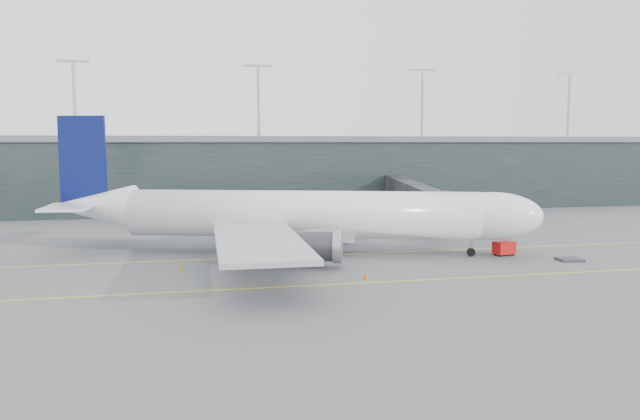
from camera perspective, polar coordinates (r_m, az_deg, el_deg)
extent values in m
plane|color=#525257|center=(80.61, -5.07, -3.80)|extent=(320.00, 320.00, 0.00)
cube|color=yellow|center=(76.71, -4.70, -4.31)|extent=(160.00, 0.25, 0.02)
cube|color=yellow|center=(61.21, -2.71, -7.00)|extent=(160.00, 0.25, 0.02)
cube|color=yellow|center=(100.86, -3.67, -1.77)|extent=(0.25, 60.00, 0.02)
cube|color=black|center=(137.31, -8.13, 3.24)|extent=(240.00, 35.00, 14.00)
cube|color=slate|center=(137.13, -8.18, 6.41)|extent=(240.00, 36.00, 1.20)
cylinder|color=#9E9EA3|center=(128.63, -21.54, 9.36)|extent=(0.60, 0.60, 14.00)
cylinder|color=#9E9EA3|center=(127.89, -5.64, 9.78)|extent=(0.60, 0.60, 14.00)
cylinder|color=#9E9EA3|center=(136.45, 9.33, 9.50)|extent=(0.60, 0.60, 14.00)
cylinder|color=#9E9EA3|center=(152.74, 21.79, 8.78)|extent=(0.60, 0.60, 14.00)
cylinder|color=white|center=(78.17, -1.61, -0.37)|extent=(43.42, 18.83, 5.89)
ellipsoid|color=white|center=(78.81, 15.43, -0.54)|extent=(13.57, 9.35, 5.89)
cone|color=white|center=(85.70, -19.88, 0.29)|extent=(11.67, 8.55, 5.65)
cube|color=#9C9FA5|center=(78.59, -2.29, -2.01)|extent=(15.92, 9.12, 1.90)
cube|color=black|center=(79.42, 18.02, 0.12)|extent=(2.85, 3.35, 0.76)
cube|color=#9C9FA5|center=(64.33, -5.72, -2.68)|extent=(9.32, 27.77, 0.52)
cylinder|color=#343438|center=(69.44, -0.95, -3.34)|extent=(7.34, 5.18, 3.32)
cube|color=#9C9FA5|center=(93.15, -2.24, 0.10)|extent=(22.36, 27.67, 0.52)
cylinder|color=#343438|center=(87.20, 0.36, -1.38)|extent=(7.34, 5.18, 3.32)
cube|color=#09114D|center=(85.95, -20.88, 4.27)|extent=(6.03, 2.32, 11.40)
cube|color=white|center=(81.42, -22.05, 0.25)|extent=(5.61, 8.78, 0.33)
cube|color=white|center=(90.77, -19.03, 0.93)|extent=(9.01, 10.01, 0.33)
cylinder|color=black|center=(79.07, 13.64, -3.77)|extent=(1.11, 0.68, 1.04)
cylinder|color=#9E9EA3|center=(78.96, 13.66, -3.26)|extent=(0.28, 0.28, 2.47)
cylinder|color=black|center=(74.93, -4.91, -4.09)|extent=(1.32, 0.83, 1.23)
cylinder|color=black|center=(83.78, -3.80, -2.98)|extent=(1.32, 0.83, 1.23)
cube|color=#2B2B30|center=(86.83, 10.73, 0.61)|extent=(4.35, 4.71, 3.18)
cube|color=#2B2B30|center=(96.03, 9.57, 1.16)|extent=(5.59, 15.04, 2.84)
cube|color=#2B2B30|center=(110.52, 8.13, 1.84)|extent=(5.87, 15.09, 2.95)
cube|color=#2B2B30|center=(125.08, 7.03, 2.36)|extent=(6.15, 15.15, 3.07)
cylinder|color=#9E9EA3|center=(97.17, 9.44, -0.86)|extent=(0.57, 0.57, 4.32)
cube|color=#343438|center=(97.40, 9.42, -1.89)|extent=(2.55, 2.10, 0.80)
cylinder|color=#2B2B30|center=(124.25, 3.58, 2.37)|extent=(4.54, 4.54, 3.41)
cylinder|color=#2B2B30|center=(124.55, 3.57, 0.70)|extent=(2.04, 2.04, 4.09)
cube|color=red|center=(80.77, 16.47, -3.32)|extent=(2.82, 2.14, 1.49)
cylinder|color=black|center=(79.87, 16.25, -3.96)|extent=(0.48, 0.27, 0.46)
cylinder|color=black|center=(81.09, 17.21, -3.84)|extent=(0.48, 0.27, 0.46)
cylinder|color=black|center=(80.71, 15.70, -3.84)|extent=(0.48, 0.27, 0.46)
cylinder|color=black|center=(81.92, 16.67, -3.72)|extent=(0.48, 0.27, 0.46)
cube|color=#323337|center=(79.85, 21.87, -4.21)|extent=(2.92, 2.42, 0.28)
cube|color=#343438|center=(89.12, -8.67, -2.79)|extent=(2.07, 1.67, 0.21)
cube|color=#A1A6AD|center=(88.98, -8.67, -2.20)|extent=(1.66, 1.56, 1.54)
cube|color=navy|center=(88.87, -8.68, -1.69)|extent=(1.71, 1.61, 0.08)
cube|color=#343438|center=(90.55, -6.84, -2.62)|extent=(2.26, 1.91, 0.21)
cube|color=#9DA0A8|center=(90.41, -6.85, -2.04)|extent=(1.84, 1.75, 1.55)
cube|color=navy|center=(90.30, -6.85, -1.53)|extent=(1.90, 1.81, 0.08)
cube|color=#343438|center=(91.84, -4.98, -2.48)|extent=(2.20, 1.93, 0.19)
cube|color=silver|center=(91.72, -4.99, -1.96)|extent=(1.81, 1.74, 1.41)
cube|color=navy|center=(91.62, -4.99, -1.50)|extent=(1.87, 1.80, 0.08)
cone|color=orange|center=(83.67, 17.82, -3.48)|extent=(0.43, 0.43, 0.68)
cone|color=#E1580C|center=(64.12, 4.21, -6.05)|extent=(0.49, 0.49, 0.79)
cone|color=#D24C0B|center=(94.30, -0.79, -2.12)|extent=(0.41, 0.41, 0.65)
cone|color=orange|center=(70.28, -12.59, -5.15)|extent=(0.41, 0.41, 0.66)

